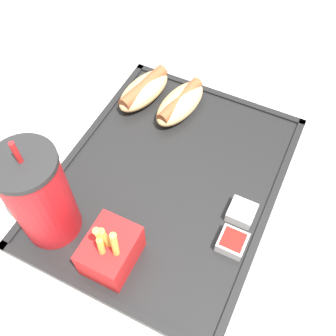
# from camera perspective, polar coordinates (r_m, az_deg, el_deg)

# --- Properties ---
(ground_plane) EXTENTS (8.00, 8.00, 0.00)m
(ground_plane) POSITION_cam_1_polar(r_m,az_deg,el_deg) (1.34, 1.80, -17.95)
(ground_plane) COLOR #ADA393
(dining_table) EXTENTS (1.39, 0.84, 0.72)m
(dining_table) POSITION_cam_1_polar(r_m,az_deg,el_deg) (1.00, 2.36, -12.16)
(dining_table) COLOR beige
(dining_table) RESTS_ON ground_plane
(food_tray) EXTENTS (0.45, 0.35, 0.01)m
(food_tray) POSITION_cam_1_polar(r_m,az_deg,el_deg) (0.66, -0.00, -1.69)
(food_tray) COLOR black
(food_tray) RESTS_ON dining_table
(soda_cup) EXTENTS (0.09, 0.09, 0.21)m
(soda_cup) POSITION_cam_1_polar(r_m,az_deg,el_deg) (0.57, -18.10, -3.98)
(soda_cup) COLOR red
(soda_cup) RESTS_ON food_tray
(hot_dog_far) EXTENTS (0.13, 0.08, 0.04)m
(hot_dog_far) POSITION_cam_1_polar(r_m,az_deg,el_deg) (0.76, -3.54, 11.25)
(hot_dog_far) COLOR #DBB270
(hot_dog_far) RESTS_ON food_tray
(hot_dog_near) EXTENTS (0.13, 0.08, 0.04)m
(hot_dog_near) POSITION_cam_1_polar(r_m,az_deg,el_deg) (0.73, 1.77, 9.42)
(hot_dog_near) COLOR #DBB270
(hot_dog_near) RESTS_ON food_tray
(fries_carton) EXTENTS (0.08, 0.07, 0.12)m
(fries_carton) POSITION_cam_1_polar(r_m,az_deg,el_deg) (0.57, -8.32, -11.77)
(fries_carton) COLOR red
(fries_carton) RESTS_ON food_tray
(sauce_cup_mayo) EXTENTS (0.04, 0.04, 0.02)m
(sauce_cup_mayo) POSITION_cam_1_polar(r_m,az_deg,el_deg) (0.62, 10.65, -6.32)
(sauce_cup_mayo) COLOR silver
(sauce_cup_mayo) RESTS_ON food_tray
(sauce_cup_ketchup) EXTENTS (0.04, 0.04, 0.02)m
(sauce_cup_ketchup) POSITION_cam_1_polar(r_m,az_deg,el_deg) (0.60, 9.32, -10.56)
(sauce_cup_ketchup) COLOR silver
(sauce_cup_ketchup) RESTS_ON food_tray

